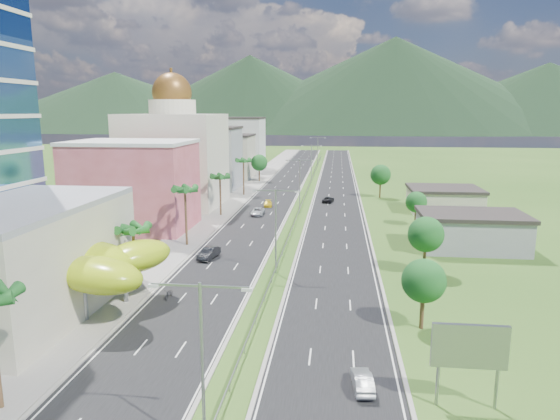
% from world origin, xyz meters
% --- Properties ---
extents(ground, '(500.00, 500.00, 0.00)m').
position_xyz_m(ground, '(0.00, 0.00, 0.00)').
color(ground, '#2D5119').
rests_on(ground, ground).
extents(road_left, '(11.00, 260.00, 0.04)m').
position_xyz_m(road_left, '(-7.50, 90.00, 0.02)').
color(road_left, black).
rests_on(road_left, ground).
extents(road_right, '(11.00, 260.00, 0.04)m').
position_xyz_m(road_right, '(7.50, 90.00, 0.02)').
color(road_right, black).
rests_on(road_right, ground).
extents(sidewalk_left, '(7.00, 260.00, 0.12)m').
position_xyz_m(sidewalk_left, '(-17.00, 90.00, 0.06)').
color(sidewalk_left, gray).
rests_on(sidewalk_left, ground).
extents(median_guardrail, '(0.10, 216.06, 0.76)m').
position_xyz_m(median_guardrail, '(0.00, 71.99, 0.62)').
color(median_guardrail, gray).
rests_on(median_guardrail, ground).
extents(streetlight_median_a, '(6.04, 0.25, 11.00)m').
position_xyz_m(streetlight_median_a, '(0.00, -25.00, 6.75)').
color(streetlight_median_a, gray).
rests_on(streetlight_median_a, ground).
extents(streetlight_median_b, '(6.04, 0.25, 11.00)m').
position_xyz_m(streetlight_median_b, '(0.00, 10.00, 6.75)').
color(streetlight_median_b, gray).
rests_on(streetlight_median_b, ground).
extents(streetlight_median_c, '(6.04, 0.25, 11.00)m').
position_xyz_m(streetlight_median_c, '(0.00, 50.00, 6.75)').
color(streetlight_median_c, gray).
rests_on(streetlight_median_c, ground).
extents(streetlight_median_d, '(6.04, 0.25, 11.00)m').
position_xyz_m(streetlight_median_d, '(0.00, 95.00, 6.75)').
color(streetlight_median_d, gray).
rests_on(streetlight_median_d, ground).
extents(streetlight_median_e, '(6.04, 0.25, 11.00)m').
position_xyz_m(streetlight_median_e, '(0.00, 140.00, 6.75)').
color(streetlight_median_e, gray).
rests_on(streetlight_median_e, ground).
extents(lime_canopy, '(18.00, 15.00, 7.40)m').
position_xyz_m(lime_canopy, '(-20.00, -4.00, 4.99)').
color(lime_canopy, '#9DBA12').
rests_on(lime_canopy, ground).
extents(pink_shophouse, '(20.00, 15.00, 15.00)m').
position_xyz_m(pink_shophouse, '(-28.00, 32.00, 7.50)').
color(pink_shophouse, '#B84B52').
rests_on(pink_shophouse, ground).
extents(domed_building, '(20.00, 20.00, 28.70)m').
position_xyz_m(domed_building, '(-28.00, 55.00, 11.35)').
color(domed_building, beige).
rests_on(domed_building, ground).
extents(midrise_grey, '(16.00, 15.00, 16.00)m').
position_xyz_m(midrise_grey, '(-27.00, 80.00, 8.00)').
color(midrise_grey, gray).
rests_on(midrise_grey, ground).
extents(midrise_beige, '(16.00, 15.00, 13.00)m').
position_xyz_m(midrise_beige, '(-27.00, 102.00, 6.50)').
color(midrise_beige, '#AEA690').
rests_on(midrise_beige, ground).
extents(midrise_white, '(16.00, 15.00, 18.00)m').
position_xyz_m(midrise_white, '(-27.00, 125.00, 9.00)').
color(midrise_white, silver).
rests_on(midrise_white, ground).
extents(billboard, '(5.20, 0.35, 6.20)m').
position_xyz_m(billboard, '(17.00, -18.00, 4.42)').
color(billboard, gray).
rests_on(billboard, ground).
extents(shed_near, '(15.00, 10.00, 5.00)m').
position_xyz_m(shed_near, '(28.00, 25.00, 2.50)').
color(shed_near, gray).
rests_on(shed_near, ground).
extents(shed_far, '(14.00, 12.00, 4.40)m').
position_xyz_m(shed_far, '(30.00, 55.00, 2.20)').
color(shed_far, '#AEA690').
rests_on(shed_far, ground).
extents(palm_tree_b, '(3.60, 3.60, 8.10)m').
position_xyz_m(palm_tree_b, '(-15.50, 2.00, 7.06)').
color(palm_tree_b, '#47301C').
rests_on(palm_tree_b, ground).
extents(palm_tree_c, '(3.60, 3.60, 9.60)m').
position_xyz_m(palm_tree_c, '(-15.50, 22.00, 8.50)').
color(palm_tree_c, '#47301C').
rests_on(palm_tree_c, ground).
extents(palm_tree_d, '(3.60, 3.60, 8.60)m').
position_xyz_m(palm_tree_d, '(-15.50, 45.00, 7.54)').
color(palm_tree_d, '#47301C').
rests_on(palm_tree_d, ground).
extents(palm_tree_e, '(3.60, 3.60, 9.40)m').
position_xyz_m(palm_tree_e, '(-15.50, 70.00, 8.31)').
color(palm_tree_e, '#47301C').
rests_on(palm_tree_e, ground).
extents(leafy_tree_lfar, '(4.90, 4.90, 8.05)m').
position_xyz_m(leafy_tree_lfar, '(-15.50, 95.00, 5.58)').
color(leafy_tree_lfar, '#47301C').
rests_on(leafy_tree_lfar, ground).
extents(leafy_tree_ra, '(4.20, 4.20, 6.90)m').
position_xyz_m(leafy_tree_ra, '(16.00, -5.00, 4.78)').
color(leafy_tree_ra, '#47301C').
rests_on(leafy_tree_ra, ground).
extents(leafy_tree_rb, '(4.55, 4.55, 7.47)m').
position_xyz_m(leafy_tree_rb, '(19.00, 12.00, 5.18)').
color(leafy_tree_rb, '#47301C').
rests_on(leafy_tree_rb, ground).
extents(leafy_tree_rc, '(3.85, 3.85, 6.33)m').
position_xyz_m(leafy_tree_rc, '(22.00, 40.00, 4.37)').
color(leafy_tree_rc, '#47301C').
rests_on(leafy_tree_rc, ground).
extents(leafy_tree_rd, '(4.90, 4.90, 8.05)m').
position_xyz_m(leafy_tree_rd, '(18.00, 70.00, 5.58)').
color(leafy_tree_rd, '#47301C').
rests_on(leafy_tree_rd, ground).
extents(mountain_ridge, '(860.00, 140.00, 90.00)m').
position_xyz_m(mountain_ridge, '(60.00, 450.00, 0.00)').
color(mountain_ridge, black).
rests_on(mountain_ridge, ground).
extents(car_dark_left, '(2.44, 5.07, 1.60)m').
position_xyz_m(car_dark_left, '(-10.20, 15.22, 0.84)').
color(car_dark_left, black).
rests_on(car_dark_left, road_left).
extents(car_silver_mid_left, '(2.41, 5.15, 1.42)m').
position_xyz_m(car_silver_mid_left, '(-8.10, 45.91, 0.75)').
color(car_silver_mid_left, '#B0B4B8').
rests_on(car_silver_mid_left, road_left).
extents(car_yellow_far_left, '(2.19, 4.40, 1.23)m').
position_xyz_m(car_yellow_far_left, '(-7.36, 55.39, 0.65)').
color(car_yellow_far_left, gold).
rests_on(car_yellow_far_left, road_left).
extents(car_silver_right, '(1.78, 4.09, 1.31)m').
position_xyz_m(car_silver_right, '(9.85, -16.56, 0.69)').
color(car_silver_right, '#9B9DA2').
rests_on(car_silver_right, road_right).
extents(car_dark_far_right, '(2.88, 4.94, 1.29)m').
position_xyz_m(car_dark_far_right, '(5.68, 62.06, 0.69)').
color(car_dark_far_right, black).
rests_on(car_dark_far_right, road_right).
extents(motorcycle, '(0.71, 2.11, 1.34)m').
position_xyz_m(motorcycle, '(-10.75, -0.22, 0.71)').
color(motorcycle, black).
rests_on(motorcycle, road_left).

